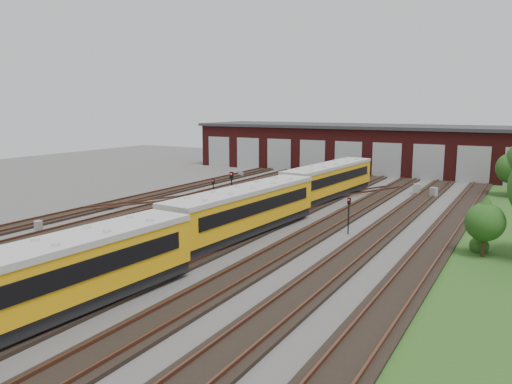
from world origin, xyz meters
The scene contains 16 objects.
ground centered at (0.00, 0.00, 0.00)m, with size 120.00×120.00×0.00m, color #464241.
track_network centered at (-0.17, 0.59, 0.11)m, with size 30.40×70.00×0.33m.
maintenance_shed centered at (-0.01, 39.97, 3.20)m, with size 51.00×12.50×6.35m.
metro_train centered at (2.00, 0.96, 1.90)m, with size 3.67×47.00×3.07m.
signal_mast_0 centered at (-4.92, 7.29, 1.73)m, with size 0.24×0.23×2.70m.
signal_mast_1 centered at (-0.19, 10.76, 2.15)m, with size 0.31×0.29×3.35m.
signal_mast_2 centered at (-2.46, 6.33, 2.30)m, with size 0.31×0.30×3.60m.
signal_mast_3 centered at (8.05, 5.00, 1.68)m, with size 0.23×0.21×2.61m.
relay_cabinet_0 centered at (-11.36, -5.40, 0.43)m, with size 0.52×0.43×0.86m, color #959799.
relay_cabinet_1 centered at (-13.39, 25.94, 0.44)m, with size 0.53×0.44×0.89m, color #959799.
relay_cabinet_2 centered at (-3.10, -0.41, 0.48)m, with size 0.57×0.48×0.95m, color #959799.
relay_cabinet_3 centered at (8.88, 23.79, 0.55)m, with size 0.66×0.55×1.09m, color #959799.
relay_cabinet_4 centered at (10.72, 22.58, 0.52)m, with size 0.62×0.52×1.04m, color #959799.
tree_1 centered at (17.23, 26.86, 3.25)m, with size 3.05×3.05×5.05m.
tree_3 centered at (16.86, 3.70, 2.44)m, with size 2.30×2.30×3.81m.
bush_0 centered at (16.56, 4.74, 0.58)m, with size 1.17×1.17×1.17m, color #1E4513.
Camera 1 is at (19.10, -27.95, 8.94)m, focal length 35.00 mm.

